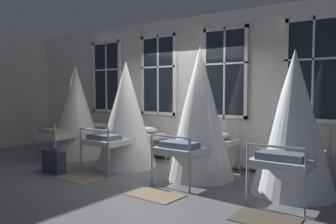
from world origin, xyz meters
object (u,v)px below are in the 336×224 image
object	(u,v)px
cot_second	(126,115)
cot_fourth	(294,124)
suitcase_dark	(54,161)
cot_first	(76,112)
cot_third	(200,114)

from	to	relation	value
cot_second	cot_fourth	size ratio (longest dim) A/B	0.99
cot_second	suitcase_dark	bearing A→B (deg)	150.04
suitcase_dark	cot_second	bearing A→B (deg)	64.69
cot_second	cot_fourth	distance (m)	3.45
suitcase_dark	cot_first	bearing A→B (deg)	129.56
cot_first	suitcase_dark	xyz separation A→B (m)	(0.92, -1.32, -0.86)
cot_second	cot_third	world-z (taller)	cot_third
cot_first	suitcase_dark	bearing A→B (deg)	-145.96
cot_fourth	suitcase_dark	xyz separation A→B (m)	(-4.20, -1.34, -0.88)
cot_first	cot_second	size ratio (longest dim) A/B	1.00
cot_second	suitcase_dark	distance (m)	1.72
cot_third	suitcase_dark	world-z (taller)	cot_third
cot_first	cot_fourth	distance (m)	5.12
cot_fourth	suitcase_dark	bearing A→B (deg)	106.54
cot_third	cot_fourth	distance (m)	1.69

